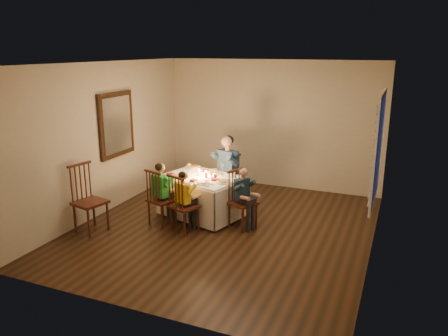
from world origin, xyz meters
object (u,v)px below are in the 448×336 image
at_px(child_yellow, 185,231).
at_px(adult, 227,203).
at_px(chair_near_right, 185,231).
at_px(chair_near_left, 163,224).
at_px(dining_table, 202,188).
at_px(serving_bowl, 195,168).
at_px(chair_end, 243,227).
at_px(child_green, 163,224).
at_px(chair_adult, 227,203).
at_px(chair_extra, 93,231).
at_px(child_teal, 243,227).

bearing_deg(child_yellow, adult, -73.98).
bearing_deg(chair_near_right, chair_near_left, 6.51).
distance_m(dining_table, serving_bowl, 0.53).
height_order(dining_table, chair_near_right, dining_table).
distance_m(chair_near_left, child_yellow, 0.49).
distance_m(chair_near_left, adult, 1.49).
bearing_deg(adult, chair_near_right, -74.40).
height_order(chair_near_left, chair_near_right, same).
bearing_deg(chair_end, child_green, 131.46).
height_order(chair_adult, chair_near_right, same).
xyz_separation_m(chair_adult, adult, (0.00, 0.00, 0.00)).
relative_size(chair_end, chair_extra, 0.87).
bearing_deg(chair_extra, chair_adult, -22.43).
bearing_deg(chair_end, serving_bowl, 87.26).
xyz_separation_m(adult, child_teal, (0.68, -0.99, 0.00)).
bearing_deg(adult, dining_table, -81.81).
relative_size(dining_table, chair_near_left, 1.63).
height_order(chair_near_left, serving_bowl, serving_bowl).
distance_m(child_yellow, serving_bowl, 1.36).
xyz_separation_m(dining_table, adult, (0.15, 0.75, -0.50)).
bearing_deg(child_green, adult, -95.33).
distance_m(chair_adult, adult, 0.00).
relative_size(adult, serving_bowl, 5.97).
height_order(dining_table, chair_near_left, dining_table).
relative_size(chair_adult, child_yellow, 0.96).
bearing_deg(chair_extra, dining_table, -32.00).
bearing_deg(chair_adult, child_yellow, -74.40).
bearing_deg(child_teal, chair_adult, 59.48).
xyz_separation_m(chair_end, chair_extra, (-2.15, -1.07, 0.00)).
distance_m(adult, child_green, 1.49).
xyz_separation_m(chair_end, adult, (-0.68, 0.99, 0.00)).
xyz_separation_m(chair_adult, chair_near_right, (-0.11, -1.48, 0.00)).
bearing_deg(adult, chair_extra, -105.71).
height_order(dining_table, adult, dining_table).
distance_m(chair_adult, child_green, 1.49).
bearing_deg(chair_adult, chair_near_right, -74.40).
height_order(chair_near_left, child_teal, child_teal).
height_order(chair_near_left, chair_extra, chair_extra).
bearing_deg(dining_table, chair_extra, -119.97).
height_order(adult, child_yellow, adult).
xyz_separation_m(chair_adult, chair_extra, (-1.47, -2.05, 0.00)).
height_order(chair_end, adult, adult).
height_order(chair_near_right, serving_bowl, serving_bowl).
height_order(dining_table, child_teal, dining_table).
relative_size(chair_near_left, chair_end, 1.00).
distance_m(chair_end, child_yellow, 0.94).
bearing_deg(chair_near_left, child_green, -0.00).
relative_size(chair_near_right, chair_extra, 0.87).
height_order(chair_near_right, child_yellow, child_yellow).
bearing_deg(child_green, chair_adult, -95.33).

